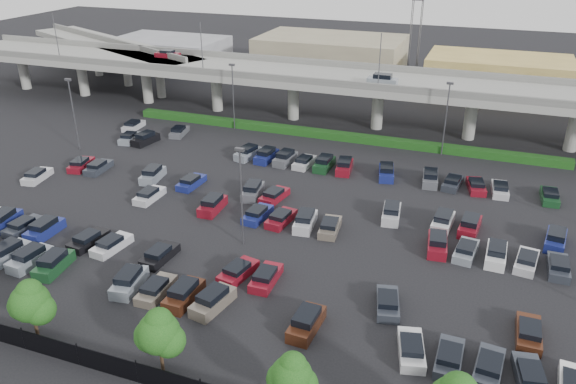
# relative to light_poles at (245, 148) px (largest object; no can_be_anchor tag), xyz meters

# --- Properties ---
(ground) EXTENTS (280.00, 280.00, 0.00)m
(ground) POSITION_rel_light_poles_xyz_m (4.13, -2.00, -6.24)
(ground) COLOR black
(overpass) EXTENTS (150.00, 13.00, 15.80)m
(overpass) POSITION_rel_light_poles_xyz_m (3.95, 30.01, 0.73)
(overpass) COLOR gray
(overpass) RESTS_ON ground
(on_ramp) EXTENTS (50.93, 30.13, 8.80)m
(on_ramp) POSITION_rel_light_poles_xyz_m (-47.98, 41.05, 0.62)
(on_ramp) COLOR gray
(on_ramp) RESTS_ON ground
(hedge) EXTENTS (66.00, 1.60, 1.10)m
(hedge) POSITION_rel_light_poles_xyz_m (4.13, 23.00, -5.69)
(hedge) COLOR #173D11
(hedge) RESTS_ON ground
(fence) EXTENTS (70.00, 0.10, 2.00)m
(fence) POSITION_rel_light_poles_xyz_m (4.07, -30.00, -5.34)
(fence) COLOR black
(fence) RESTS_ON ground
(tree_row) EXTENTS (65.07, 3.66, 5.94)m
(tree_row) POSITION_rel_light_poles_xyz_m (4.83, -28.53, -2.72)
(tree_row) COLOR #332316
(tree_row) RESTS_ON ground
(parked_cars) EXTENTS (62.93, 41.68, 1.67)m
(parked_cars) POSITION_rel_light_poles_xyz_m (4.25, -5.03, -5.60)
(parked_cars) COLOR #422011
(parked_cars) RESTS_ON ground
(light_poles) EXTENTS (66.90, 48.38, 10.30)m
(light_poles) POSITION_rel_light_poles_xyz_m (0.00, 0.00, 0.00)
(light_poles) COLOR #4A4A4F
(light_poles) RESTS_ON ground
(distant_buildings) EXTENTS (138.00, 24.00, 9.00)m
(distant_buildings) POSITION_rel_light_poles_xyz_m (16.50, 59.81, -2.49)
(distant_buildings) COLOR gray
(distant_buildings) RESTS_ON ground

